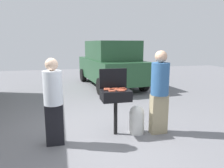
# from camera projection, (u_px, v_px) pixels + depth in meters

# --- Properties ---
(ground_plane) EXTENTS (24.00, 24.00, 0.00)m
(ground_plane) POSITION_uv_depth(u_px,v_px,m) (103.00, 136.00, 4.47)
(ground_plane) COLOR slate
(bbq_grill) EXTENTS (0.60, 0.44, 0.97)m
(bbq_grill) POSITION_uv_depth(u_px,v_px,m) (116.00, 97.00, 4.41)
(bbq_grill) COLOR black
(bbq_grill) RESTS_ON ground
(grill_lid_open) EXTENTS (0.60, 0.05, 0.42)m
(grill_lid_open) POSITION_uv_depth(u_px,v_px,m) (113.00, 78.00, 4.55)
(grill_lid_open) COLOR black
(grill_lid_open) RESTS_ON bbq_grill
(hot_dog_0) EXTENTS (0.13, 0.04, 0.03)m
(hot_dog_0) POSITION_uv_depth(u_px,v_px,m) (118.00, 89.00, 4.41)
(hot_dog_0) COLOR #AD4228
(hot_dog_0) RESTS_ON bbq_grill
(hot_dog_1) EXTENTS (0.13, 0.03, 0.03)m
(hot_dog_1) POSITION_uv_depth(u_px,v_px,m) (122.00, 88.00, 4.53)
(hot_dog_1) COLOR #B74C33
(hot_dog_1) RESTS_ON bbq_grill
(hot_dog_2) EXTENTS (0.13, 0.03, 0.03)m
(hot_dog_2) POSITION_uv_depth(u_px,v_px,m) (123.00, 90.00, 4.35)
(hot_dog_2) COLOR #AD4228
(hot_dog_2) RESTS_ON bbq_grill
(hot_dog_3) EXTENTS (0.13, 0.03, 0.03)m
(hot_dog_3) POSITION_uv_depth(u_px,v_px,m) (120.00, 90.00, 4.29)
(hot_dog_3) COLOR #C6593D
(hot_dog_3) RESTS_ON bbq_grill
(hot_dog_4) EXTENTS (0.13, 0.04, 0.03)m
(hot_dog_4) POSITION_uv_depth(u_px,v_px,m) (117.00, 90.00, 4.36)
(hot_dog_4) COLOR #C6593D
(hot_dog_4) RESTS_ON bbq_grill
(hot_dog_5) EXTENTS (0.13, 0.03, 0.03)m
(hot_dog_5) POSITION_uv_depth(u_px,v_px,m) (115.00, 88.00, 4.50)
(hot_dog_5) COLOR #B74C33
(hot_dog_5) RESTS_ON bbq_grill
(hot_dog_6) EXTENTS (0.13, 0.03, 0.03)m
(hot_dog_6) POSITION_uv_depth(u_px,v_px,m) (107.00, 89.00, 4.40)
(hot_dog_6) COLOR #C6593D
(hot_dog_6) RESTS_ON bbq_grill
(hot_dog_7) EXTENTS (0.13, 0.03, 0.03)m
(hot_dog_7) POSITION_uv_depth(u_px,v_px,m) (124.00, 89.00, 4.39)
(hot_dog_7) COLOR #B74C33
(hot_dog_7) RESTS_ON bbq_grill
(hot_dog_8) EXTENTS (0.13, 0.04, 0.03)m
(hot_dog_8) POSITION_uv_depth(u_px,v_px,m) (122.00, 91.00, 4.25)
(hot_dog_8) COLOR #B74C33
(hot_dog_8) RESTS_ON bbq_grill
(hot_dog_9) EXTENTS (0.13, 0.04, 0.03)m
(hot_dog_9) POSITION_uv_depth(u_px,v_px,m) (107.00, 90.00, 4.34)
(hot_dog_9) COLOR #AD4228
(hot_dog_9) RESTS_ON bbq_grill
(hot_dog_10) EXTENTS (0.13, 0.04, 0.03)m
(hot_dog_10) POSITION_uv_depth(u_px,v_px,m) (113.00, 89.00, 4.44)
(hot_dog_10) COLOR #AD4228
(hot_dog_10) RESTS_ON bbq_grill
(hot_dog_11) EXTENTS (0.13, 0.03, 0.03)m
(hot_dog_11) POSITION_uv_depth(u_px,v_px,m) (107.00, 88.00, 4.47)
(hot_dog_11) COLOR #C6593D
(hot_dog_11) RESTS_ON bbq_grill
(hot_dog_12) EXTENTS (0.13, 0.03, 0.03)m
(hot_dog_12) POSITION_uv_depth(u_px,v_px,m) (121.00, 88.00, 4.49)
(hot_dog_12) COLOR #AD4228
(hot_dog_12) RESTS_ON bbq_grill
(hot_dog_13) EXTENTS (0.13, 0.04, 0.03)m
(hot_dog_13) POSITION_uv_depth(u_px,v_px,m) (111.00, 91.00, 4.27)
(hot_dog_13) COLOR #C6593D
(hot_dog_13) RESTS_ON bbq_grill
(hot_dog_14) EXTENTS (0.13, 0.03, 0.03)m
(hot_dog_14) POSITION_uv_depth(u_px,v_px,m) (112.00, 91.00, 4.21)
(hot_dog_14) COLOR #C6593D
(hot_dog_14) RESTS_ON bbq_grill
(propane_tank) EXTENTS (0.32, 0.32, 0.62)m
(propane_tank) POSITION_uv_depth(u_px,v_px,m) (137.00, 119.00, 4.55)
(propane_tank) COLOR silver
(propane_tank) RESTS_ON ground
(person_left) EXTENTS (0.35, 0.35, 1.66)m
(person_left) POSITION_uv_depth(u_px,v_px,m) (53.00, 99.00, 3.93)
(person_left) COLOR black
(person_left) RESTS_ON ground
(person_right) EXTENTS (0.37, 0.37, 1.78)m
(person_right) POSITION_uv_depth(u_px,v_px,m) (160.00, 90.00, 4.44)
(person_right) COLOR gray
(person_right) RESTS_ON ground
(parked_minivan) EXTENTS (2.42, 4.58, 2.02)m
(parked_minivan) POSITION_uv_depth(u_px,v_px,m) (110.00, 63.00, 9.51)
(parked_minivan) COLOR #234C2D
(parked_minivan) RESTS_ON ground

